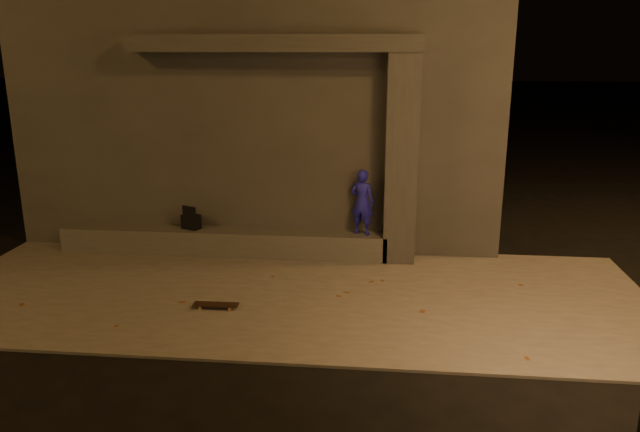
# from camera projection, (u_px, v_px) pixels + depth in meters

# --- Properties ---
(ground) EXTENTS (120.00, 120.00, 0.00)m
(ground) POSITION_uv_depth(u_px,v_px,m) (265.00, 357.00, 7.78)
(ground) COLOR black
(ground) RESTS_ON ground
(sidewalk) EXTENTS (11.00, 4.40, 0.04)m
(sidewalk) POSITION_uv_depth(u_px,v_px,m) (290.00, 294.00, 9.69)
(sidewalk) COLOR #615B55
(sidewalk) RESTS_ON ground
(building) EXTENTS (9.00, 5.10, 5.22)m
(building) POSITION_uv_depth(u_px,v_px,m) (274.00, 100.00, 13.40)
(building) COLOR #393734
(building) RESTS_ON ground
(ledge) EXTENTS (6.00, 0.55, 0.45)m
(ledge) POSITION_uv_depth(u_px,v_px,m) (223.00, 241.00, 11.46)
(ledge) COLOR #4E4B46
(ledge) RESTS_ON sidewalk
(column) EXTENTS (0.55, 0.55, 3.60)m
(column) POSITION_uv_depth(u_px,v_px,m) (401.00, 160.00, 10.71)
(column) COLOR #393734
(column) RESTS_ON sidewalk
(canopy) EXTENTS (5.00, 0.70, 0.28)m
(canopy) POSITION_uv_depth(u_px,v_px,m) (274.00, 43.00, 10.46)
(canopy) COLOR #393734
(canopy) RESTS_ON column
(skateboarder) EXTENTS (0.50, 0.41, 1.18)m
(skateboarder) POSITION_uv_depth(u_px,v_px,m) (362.00, 202.00, 10.98)
(skateboarder) COLOR #1E1BB2
(skateboarder) RESTS_ON ledge
(backpack) EXTENTS (0.37, 0.31, 0.45)m
(backpack) POSITION_uv_depth(u_px,v_px,m) (191.00, 221.00, 11.41)
(backpack) COLOR black
(backpack) RESTS_ON ledge
(skateboard) EXTENTS (0.67, 0.18, 0.07)m
(skateboard) POSITION_uv_depth(u_px,v_px,m) (216.00, 305.00, 9.09)
(skateboard) COLOR black
(skateboard) RESTS_ON sidewalk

